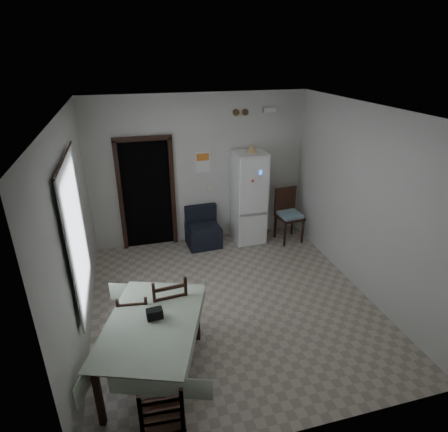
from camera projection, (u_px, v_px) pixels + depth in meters
The scene contains 25 objects.
ground at pixel (232, 302), 5.83m from camera, with size 4.50×4.50×0.00m, color #A49786.
ceiling at pixel (234, 111), 4.64m from camera, with size 4.20×4.50×0.02m, color white, non-canonical shape.
wall_back at pixel (200, 171), 7.21m from camera, with size 4.20×0.02×2.90m, color beige, non-canonical shape.
wall_front at pixel (306, 320), 3.25m from camera, with size 4.20×0.02×2.90m, color beige, non-canonical shape.
wall_left at pixel (74, 235), 4.73m from camera, with size 0.02×4.50×2.90m, color beige, non-canonical shape.
wall_right at pixel (365, 202), 5.73m from camera, with size 0.02×4.50×2.90m, color beige, non-canonical shape.
doorway at pixel (146, 191), 7.30m from camera, with size 1.06×0.52×2.22m.
window_recess at pixel (67, 235), 4.50m from camera, with size 0.10×1.20×1.60m, color silver.
curtain at pixel (77, 234), 4.53m from camera, with size 0.02×1.45×1.85m, color silver.
curtain_rod at pixel (64, 158), 4.14m from camera, with size 0.02×0.02×1.60m, color black.
calendar at pixel (203, 162), 7.14m from camera, with size 0.28×0.02×0.40m, color white.
calendar_image at pixel (203, 157), 7.10m from camera, with size 0.24×0.01×0.14m, color orange.
light_switch at pixel (208, 187), 7.38m from camera, with size 0.08×0.02×0.12m, color beige.
vent_left at pixel (236, 113), 6.93m from camera, with size 0.12×0.12×0.03m, color brown.
vent_right at pixel (245, 112), 6.97m from camera, with size 0.12×0.12×0.03m, color brown.
emergency_light at pixel (269, 110), 7.05m from camera, with size 0.25×0.07×0.09m, color white.
fridge at pixel (249, 198), 7.36m from camera, with size 0.59×0.59×1.83m, color white, non-canonical shape.
tan_cone at pixel (252, 148), 6.99m from camera, with size 0.20×0.20×0.16m, color tan.
navy_seat at pixel (203, 228), 7.36m from camera, with size 0.64×0.62×0.77m, color black, non-canonical shape.
corner_chair at pixel (290, 216), 7.48m from camera, with size 0.47×0.47×1.08m, color black, non-canonical shape.
dining_table at pixel (154, 350), 4.35m from camera, with size 1.01×1.54×0.80m, color #B0C1A6, non-canonical shape.
black_bag at pixel (155, 314), 4.23m from camera, with size 0.18×0.11×0.12m, color black.
dining_chair_far_left at pixel (136, 320), 4.76m from camera, with size 0.39×0.39×0.90m, color black, non-canonical shape.
dining_chair_far_right at pixel (168, 307), 4.87m from camera, with size 0.46×0.46×1.06m, color black, non-canonical shape.
dining_chair_near_head at pixel (162, 414), 3.50m from camera, with size 0.41×0.41×0.96m, color black, non-canonical shape.
Camera 1 is at (-1.37, -4.57, 3.61)m, focal length 30.00 mm.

